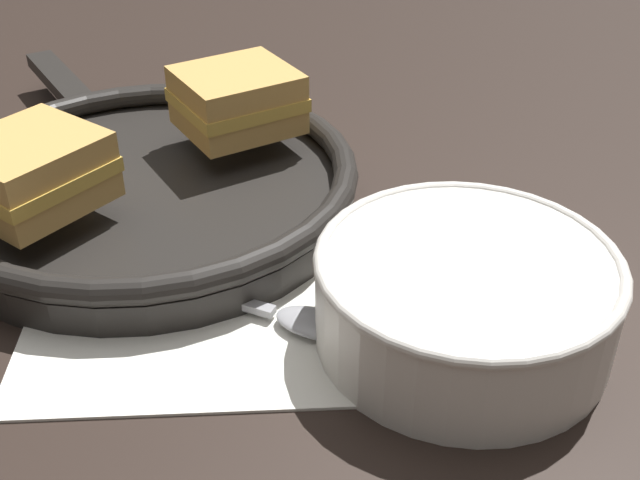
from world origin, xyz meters
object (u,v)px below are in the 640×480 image
object	(u,v)px
spoon	(279,314)
sandwich_near_left	(237,100)
sandwich_near_right	(32,171)
soup_bowl	(465,293)
skillet	(149,185)

from	to	relation	value
spoon	sandwich_near_left	xyz separation A→B (m)	(-0.05, 0.19, 0.06)
spoon	sandwich_near_right	distance (m)	0.19
sandwich_near_right	spoon	bearing A→B (deg)	-22.81
soup_bowl	skillet	bearing A→B (deg)	146.89
spoon	skillet	bearing A→B (deg)	150.55
spoon	skillet	distance (m)	0.17
soup_bowl	sandwich_near_left	bearing A→B (deg)	127.99
sandwich_near_right	soup_bowl	bearing A→B (deg)	-16.11
skillet	soup_bowl	bearing A→B (deg)	-33.11
skillet	sandwich_near_right	world-z (taller)	sandwich_near_right
sandwich_near_left	sandwich_near_right	size ratio (longest dim) A/B	1.00
soup_bowl	sandwich_near_right	distance (m)	0.29
skillet	sandwich_near_left	bearing A→B (deg)	43.77
soup_bowl	sandwich_near_left	distance (m)	0.25
soup_bowl	spoon	world-z (taller)	soup_bowl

